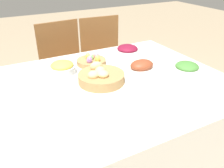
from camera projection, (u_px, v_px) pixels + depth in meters
name	position (u px, v px, depth m)	size (l,w,h in m)	color
ground_plane	(107.00, 168.00, 1.82)	(12.00, 12.00, 0.00)	tan
dining_table	(107.00, 130.00, 1.65)	(1.54, 1.18, 0.73)	silver
chair_far_center	(65.00, 66.00, 2.29)	(0.46, 0.46, 0.90)	brown
chair_far_right	(105.00, 58.00, 2.47)	(0.45, 0.45, 0.90)	brown
bread_basket	(101.00, 77.00, 1.48)	(0.29, 0.29, 0.11)	#AD8451
egg_basket	(91.00, 61.00, 1.74)	(0.21, 0.21, 0.08)	#AD8451
ham_platter	(142.00, 66.00, 1.66)	(0.26, 0.18, 0.07)	white
pineapple_bowl	(62.00, 68.00, 1.59)	(0.18, 0.18, 0.09)	silver
green_salad_bowl	(187.00, 69.00, 1.57)	(0.18, 0.18, 0.09)	white
beet_salad_bowl	(127.00, 51.00, 1.87)	(0.19, 0.19, 0.09)	white
dinner_plate	(144.00, 116.00, 1.16)	(0.24, 0.24, 0.01)	white
fork	(119.00, 125.00, 1.10)	(0.02, 0.17, 0.00)	#B7B7BC
knife	(168.00, 109.00, 1.22)	(0.02, 0.17, 0.00)	#B7B7BC
spoon	(172.00, 107.00, 1.23)	(0.02, 0.17, 0.00)	#B7B7BC
drinking_cup	(163.00, 87.00, 1.36)	(0.08, 0.08, 0.07)	silver
butter_dish	(85.00, 110.00, 1.19)	(0.13, 0.08, 0.03)	white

